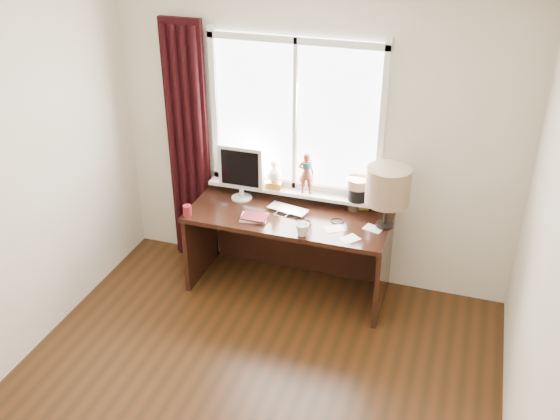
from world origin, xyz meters
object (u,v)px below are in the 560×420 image
(laptop, at_px, (288,210))
(table_lamp, at_px, (388,186))
(mug, at_px, (302,229))
(desk, at_px, (292,234))
(monitor, at_px, (241,170))
(red_cup, at_px, (187,211))

(laptop, height_order, table_lamp, table_lamp)
(mug, height_order, desk, mug)
(mug, relative_size, desk, 0.07)
(laptop, bearing_deg, mug, -44.73)
(mug, distance_m, desk, 0.52)
(desk, bearing_deg, mug, -61.75)
(desk, distance_m, monitor, 0.71)
(table_lamp, bearing_deg, monitor, 175.54)
(laptop, xyz_separation_m, mug, (0.22, -0.34, 0.04))
(red_cup, xyz_separation_m, table_lamp, (1.60, 0.33, 0.32))
(desk, xyz_separation_m, table_lamp, (0.80, -0.04, 0.61))
(laptop, distance_m, red_cup, 0.85)
(mug, bearing_deg, monitor, 147.41)
(red_cup, relative_size, table_lamp, 0.18)
(desk, relative_size, monitor, 3.47)
(mug, xyz_separation_m, red_cup, (-1.00, 0.01, -0.01))
(desk, bearing_deg, monitor, 173.13)
(mug, xyz_separation_m, table_lamp, (0.60, 0.34, 0.31))
(red_cup, bearing_deg, desk, 24.80)
(mug, bearing_deg, red_cup, 179.42)
(red_cup, bearing_deg, monitor, 53.25)
(monitor, height_order, table_lamp, table_lamp)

